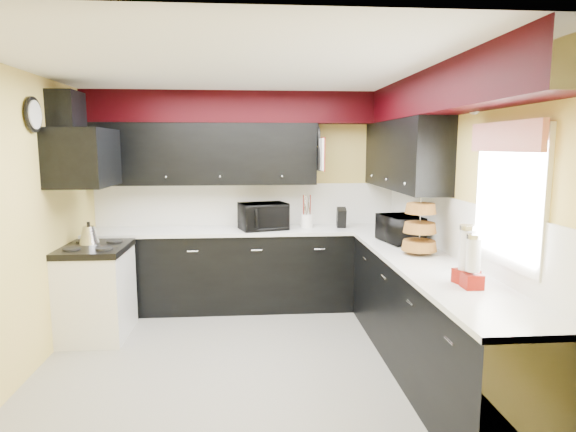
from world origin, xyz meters
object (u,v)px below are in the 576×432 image
(toaster_oven, at_px, (264,216))
(utensil_crock, at_px, (307,221))
(microwave, at_px, (401,229))
(kettle, at_px, (89,235))
(knife_block, at_px, (341,218))

(toaster_oven, relative_size, utensil_crock, 3.34)
(toaster_oven, distance_m, microwave, 1.59)
(utensil_crock, bearing_deg, kettle, -163.54)
(microwave, xyz_separation_m, knife_block, (-0.43, 0.90, -0.02))
(utensil_crock, height_order, knife_block, knife_block)
(microwave, xyz_separation_m, utensil_crock, (-0.83, 0.94, -0.06))
(microwave, relative_size, kettle, 2.45)
(toaster_oven, bearing_deg, kettle, -176.86)
(kettle, bearing_deg, microwave, -4.91)
(utensil_crock, xyz_separation_m, knife_block, (0.40, -0.03, 0.04))
(toaster_oven, relative_size, kettle, 2.66)
(utensil_crock, bearing_deg, microwave, -48.54)
(utensil_crock, relative_size, knife_block, 0.69)
(toaster_oven, height_order, utensil_crock, toaster_oven)
(microwave, distance_m, kettle, 3.12)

